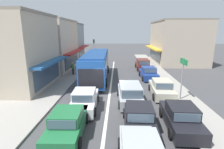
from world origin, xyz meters
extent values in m
plane|color=#3F3F42|center=(0.00, 0.00, 0.00)|extent=(140.00, 140.00, 0.00)
cube|color=silver|center=(0.00, 4.00, 0.00)|extent=(0.20, 28.00, 0.01)
cube|color=gray|center=(-6.80, 6.00, 0.07)|extent=(5.20, 44.00, 0.14)
cube|color=gray|center=(6.20, 6.00, 0.06)|extent=(2.80, 44.00, 0.12)
cube|color=#B2A38E|center=(-10.20, 1.91, 3.59)|extent=(7.66, 7.86, 7.18)
cube|color=#23568E|center=(-5.92, 1.91, 2.70)|extent=(1.10, 7.23, 0.20)
cube|color=#425160|center=(-6.34, 1.91, 1.40)|extent=(0.06, 6.29, 1.80)
cube|color=gray|center=(-10.20, 1.91, 7.30)|extent=(7.82, 7.86, 0.24)
cube|color=beige|center=(-10.20, 10.83, 3.55)|extent=(7.96, 9.20, 7.09)
cube|color=maroon|center=(-5.77, 10.83, 2.70)|extent=(1.10, 8.47, 0.20)
cube|color=#425160|center=(-6.19, 10.83, 1.40)|extent=(0.06, 7.36, 1.80)
cube|color=gray|center=(-10.20, 10.83, 7.21)|extent=(8.12, 9.20, 0.24)
cube|color=#84939E|center=(-10.20, 19.45, 3.48)|extent=(7.14, 7.67, 6.96)
cube|color=maroon|center=(-6.18, 19.45, 2.70)|extent=(1.10, 7.06, 0.20)
cube|color=#425160|center=(-6.60, 19.45, 1.40)|extent=(0.06, 6.14, 1.80)
cube|color=slate|center=(-10.20, 19.45, 7.08)|extent=(7.30, 7.67, 0.24)
cube|color=#B2A38E|center=(11.50, 17.55, 3.65)|extent=(7.78, 11.13, 7.30)
cube|color=gold|center=(7.16, 17.55, 2.70)|extent=(1.10, 10.24, 0.20)
cube|color=#425160|center=(7.58, 17.55, 1.40)|extent=(0.06, 8.90, 1.80)
cube|color=gray|center=(11.50, 17.55, 7.42)|extent=(7.94, 11.13, 0.24)
cube|color=#1E4C99|center=(-1.82, 5.21, 1.76)|extent=(2.82, 10.87, 2.70)
cube|color=#425160|center=(-1.82, 5.21, 2.16)|extent=(2.84, 10.44, 0.90)
cube|color=black|center=(-1.66, -0.22, 1.56)|extent=(2.25, 0.13, 1.76)
cube|color=navy|center=(-1.82, 5.21, 3.17)|extent=(2.67, 10.00, 0.12)
cylinder|color=black|center=(-3.17, 8.52, 0.48)|extent=(0.29, 0.97, 0.96)
cylinder|color=black|center=(-0.67, 8.59, 0.48)|extent=(0.29, 0.97, 0.96)
cylinder|color=black|center=(-2.98, 2.20, 0.48)|extent=(0.29, 0.97, 0.96)
cylinder|color=black|center=(-0.48, 2.28, 0.48)|extent=(0.29, 0.97, 0.96)
cube|color=black|center=(2.02, -5.64, 0.51)|extent=(1.89, 4.27, 0.72)
cube|color=black|center=(2.01, -5.74, 1.17)|extent=(1.63, 1.86, 0.60)
cube|color=#425160|center=(2.05, -4.82, 1.17)|extent=(1.44, 0.12, 0.51)
cube|color=#425160|center=(1.97, -6.66, 1.17)|extent=(1.41, 0.12, 0.48)
cylinder|color=black|center=(1.21, -4.35, 0.31)|extent=(0.20, 0.63, 0.62)
cylinder|color=black|center=(2.93, -4.42, 0.31)|extent=(0.20, 0.63, 0.62)
cylinder|color=black|center=(1.11, -6.87, 0.31)|extent=(0.20, 0.63, 0.62)
cylinder|color=black|center=(2.82, -6.93, 0.31)|extent=(0.20, 0.63, 0.62)
cube|color=silver|center=(-1.72, -3.01, 0.51)|extent=(1.86, 4.26, 0.72)
cube|color=silver|center=(-1.72, -3.11, 1.17)|extent=(1.62, 1.85, 0.60)
cube|color=#425160|center=(-1.75, -2.19, 1.17)|extent=(1.44, 0.11, 0.51)
cube|color=#425160|center=(-1.68, -4.03, 1.17)|extent=(1.41, 0.11, 0.48)
cylinder|color=black|center=(-2.62, -1.78, 0.31)|extent=(0.20, 0.63, 0.62)
cylinder|color=black|center=(-0.90, -1.72, 0.31)|extent=(0.20, 0.63, 0.62)
cylinder|color=black|center=(-2.54, -4.30, 0.31)|extent=(0.20, 0.63, 0.62)
cylinder|color=black|center=(-0.82, -4.24, 0.31)|extent=(0.20, 0.63, 0.62)
cube|color=#9EA3A8|center=(1.73, -1.58, 0.52)|extent=(1.91, 4.55, 0.76)
cube|color=#9EA3A8|center=(1.74, -1.93, 1.24)|extent=(1.72, 2.65, 0.68)
cube|color=#425160|center=(1.69, -0.61, 1.24)|extent=(1.51, 0.11, 0.58)
cube|color=#425160|center=(1.78, -3.25, 1.24)|extent=(1.48, 0.11, 0.54)
cylinder|color=black|center=(0.80, -0.26, 0.31)|extent=(0.20, 0.63, 0.62)
cylinder|color=black|center=(2.56, -0.20, 0.31)|extent=(0.20, 0.63, 0.62)
cylinder|color=black|center=(0.89, -2.95, 0.31)|extent=(0.20, 0.63, 0.62)
cylinder|color=black|center=(2.65, -2.90, 0.31)|extent=(0.20, 0.63, 0.62)
cube|color=#1E6638|center=(-2.02, -6.43, 0.51)|extent=(1.83, 4.24, 0.72)
cube|color=#1E6638|center=(-2.02, -6.53, 1.17)|extent=(1.61, 1.84, 0.60)
cube|color=#425160|center=(-2.04, -5.61, 1.17)|extent=(1.44, 0.10, 0.51)
cube|color=#425160|center=(-2.00, -7.45, 1.17)|extent=(1.41, 0.10, 0.48)
cylinder|color=black|center=(-2.92, -5.19, 0.31)|extent=(0.20, 0.62, 0.62)
cylinder|color=black|center=(-1.20, -5.15, 0.31)|extent=(0.20, 0.62, 0.62)
cylinder|color=black|center=(-2.85, -7.71, 0.31)|extent=(0.20, 0.62, 0.62)
cylinder|color=black|center=(-1.13, -7.67, 0.31)|extent=(0.20, 0.62, 0.62)
cube|color=#9EA3A8|center=(1.69, -9.09, 1.22)|extent=(1.53, 1.91, 0.64)
cube|color=#425160|center=(1.68, -8.12, 1.22)|extent=(1.40, 0.07, 0.54)
cylinder|color=black|center=(0.86, -7.68, 0.31)|extent=(0.18, 0.62, 0.62)
cylinder|color=black|center=(2.50, -7.67, 0.31)|extent=(0.18, 0.62, 0.62)
cube|color=black|center=(4.51, -5.48, 0.51)|extent=(1.89, 4.27, 0.72)
cube|color=black|center=(4.51, -5.58, 1.17)|extent=(1.63, 1.86, 0.60)
cube|color=#425160|center=(4.54, -4.66, 1.17)|extent=(1.44, 0.12, 0.51)
cube|color=#425160|center=(4.47, -6.50, 1.17)|extent=(1.41, 0.12, 0.48)
cylinder|color=black|center=(3.70, -4.19, 0.31)|extent=(0.20, 0.63, 0.62)
cylinder|color=black|center=(5.42, -4.25, 0.31)|extent=(0.20, 0.63, 0.62)
cylinder|color=black|center=(3.60, -6.70, 0.31)|extent=(0.20, 0.63, 0.62)
cylinder|color=black|center=(5.32, -6.77, 0.31)|extent=(0.20, 0.63, 0.62)
cube|color=#B7B29E|center=(4.69, 0.00, 0.51)|extent=(1.85, 4.25, 0.72)
cube|color=#B7B29E|center=(4.69, -0.10, 1.17)|extent=(1.62, 1.85, 0.60)
cube|color=#425160|center=(4.72, 0.82, 1.17)|extent=(1.44, 0.11, 0.51)
cube|color=#425160|center=(4.66, -1.02, 1.17)|extent=(1.41, 0.10, 0.48)
cylinder|color=black|center=(3.87, 1.29, 0.31)|extent=(0.20, 0.63, 0.62)
cylinder|color=black|center=(5.59, 1.24, 0.31)|extent=(0.20, 0.63, 0.62)
cylinder|color=black|center=(3.79, -1.23, 0.31)|extent=(0.20, 0.63, 0.62)
cylinder|color=black|center=(5.51, -1.28, 0.31)|extent=(0.20, 0.63, 0.62)
cube|color=navy|center=(4.49, 5.88, 0.51)|extent=(1.85, 4.25, 0.72)
cube|color=navy|center=(4.49, 5.78, 1.17)|extent=(1.61, 1.85, 0.60)
cube|color=#425160|center=(4.47, 6.70, 1.17)|extent=(1.44, 0.10, 0.51)
cube|color=#425160|center=(4.52, 4.86, 1.17)|extent=(1.41, 0.10, 0.48)
cylinder|color=black|center=(3.59, 7.12, 0.31)|extent=(0.20, 0.63, 0.62)
cylinder|color=black|center=(5.31, 7.17, 0.31)|extent=(0.20, 0.63, 0.62)
cylinder|color=black|center=(3.67, 4.60, 0.31)|extent=(0.20, 0.63, 0.62)
cylinder|color=black|center=(5.39, 4.65, 0.31)|extent=(0.20, 0.63, 0.62)
cube|color=#561E19|center=(4.51, 11.35, 0.52)|extent=(1.79, 4.51, 0.76)
cube|color=#561E19|center=(4.51, 11.00, 1.24)|extent=(1.66, 2.61, 0.68)
cube|color=#425160|center=(4.50, 12.32, 1.24)|extent=(1.51, 0.07, 0.58)
cube|color=#425160|center=(4.52, 9.68, 1.24)|extent=(1.48, 0.07, 0.54)
cylinder|color=black|center=(3.62, 12.70, 0.31)|extent=(0.18, 0.62, 0.62)
cylinder|color=black|center=(5.38, 12.71, 0.31)|extent=(0.18, 0.62, 0.62)
cylinder|color=black|center=(3.64, 10.00, 0.31)|extent=(0.18, 0.62, 0.62)
cylinder|color=black|center=(5.40, 10.01, 0.31)|extent=(0.18, 0.62, 0.62)
cylinder|color=gray|center=(-3.88, 18.48, 2.10)|extent=(0.12, 0.12, 4.20)
cube|color=black|center=(-3.88, 18.48, 3.85)|extent=(0.24, 0.24, 0.68)
sphere|color=black|center=(-3.74, 18.48, 4.08)|extent=(0.13, 0.13, 0.13)
sphere|color=black|center=(-3.74, 18.48, 3.86)|extent=(0.13, 0.13, 0.13)
sphere|color=green|center=(-3.74, 18.48, 3.64)|extent=(0.13, 0.13, 0.13)
cylinder|color=gray|center=(6.01, -1.12, 1.80)|extent=(0.10, 0.10, 3.60)
cube|color=#19753D|center=(6.01, -1.14, 3.30)|extent=(0.08, 1.40, 0.44)
cube|color=white|center=(6.05, -1.14, 3.30)|extent=(0.01, 1.10, 0.10)
cylinder|color=#232838|center=(-5.06, 6.94, 0.56)|extent=(0.14, 0.14, 0.84)
cylinder|color=#232838|center=(-5.19, 7.06, 0.56)|extent=(0.14, 0.14, 0.84)
cube|color=#478951|center=(-5.12, 7.00, 1.26)|extent=(0.41, 0.41, 0.56)
sphere|color=tan|center=(-5.12, 7.00, 1.66)|extent=(0.22, 0.22, 0.22)
cylinder|color=#478951|center=(-4.95, 6.84, 1.26)|extent=(0.09, 0.09, 0.54)
cylinder|color=#478951|center=(-5.30, 7.17, 1.26)|extent=(0.09, 0.09, 0.54)
cube|color=black|center=(-5.36, 7.20, 1.08)|extent=(0.24, 0.24, 0.22)
cylinder|color=#333338|center=(-4.61, 8.86, 0.56)|extent=(0.14, 0.14, 0.84)
cylinder|color=#333338|center=(-4.51, 8.71, 0.56)|extent=(0.14, 0.14, 0.84)
cube|color=slate|center=(-4.56, 8.79, 1.26)|extent=(0.38, 0.42, 0.56)
sphere|color=#9E7051|center=(-4.56, 8.79, 1.66)|extent=(0.22, 0.22, 0.22)
cylinder|color=slate|center=(-4.69, 8.99, 1.26)|extent=(0.09, 0.09, 0.54)
cylinder|color=slate|center=(-4.43, 8.58, 1.26)|extent=(0.09, 0.09, 0.54)
cylinder|color=#333338|center=(-4.87, 11.03, 0.56)|extent=(0.14, 0.14, 0.84)
cylinder|color=#333338|center=(-5.01, 11.14, 0.56)|extent=(0.14, 0.14, 0.84)
cube|color=black|center=(-4.94, 11.08, 1.26)|extent=(0.42, 0.39, 0.56)
sphere|color=#9E7051|center=(-4.94, 11.08, 1.66)|extent=(0.22, 0.22, 0.22)
cylinder|color=black|center=(-4.75, 10.94, 1.26)|extent=(0.09, 0.09, 0.54)
cylinder|color=black|center=(-5.14, 11.22, 1.26)|extent=(0.09, 0.09, 0.54)
camera|label=1|loc=(0.74, -15.11, 5.64)|focal=28.00mm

